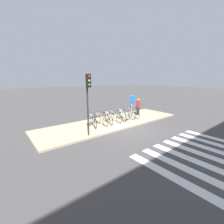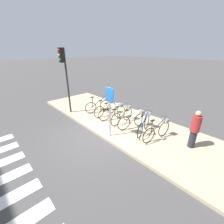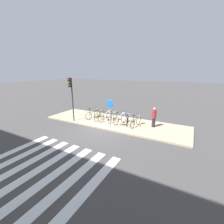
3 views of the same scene
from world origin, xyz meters
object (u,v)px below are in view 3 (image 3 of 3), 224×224
(parked_bicycle_3, at_px, (113,117))
(parked_bicycle_4, at_px, (121,118))
(pedestrian, at_px, (154,117))
(sign_post, at_px, (110,109))
(parked_bicycle_5, at_px, (128,119))
(parked_bicycle_1, at_px, (100,115))
(parked_bicycle_6, at_px, (136,121))
(traffic_light, at_px, (71,91))
(parked_bicycle_0, at_px, (94,114))
(parked_bicycle_2, at_px, (106,116))

(parked_bicycle_3, height_order, parked_bicycle_4, same)
(parked_bicycle_3, bearing_deg, pedestrian, 7.29)
(pedestrian, xyz_separation_m, sign_post, (-2.81, -1.85, 0.70))
(parked_bicycle_3, distance_m, parked_bicycle_5, 1.36)
(parked_bicycle_1, bearing_deg, pedestrian, 5.33)
(parked_bicycle_6, bearing_deg, traffic_light, -164.89)
(parked_bicycle_4, xyz_separation_m, traffic_light, (-3.92, -1.44, 2.20))
(parked_bicycle_6, relative_size, sign_post, 0.74)
(pedestrian, bearing_deg, traffic_light, -163.72)
(traffic_light, bearing_deg, parked_bicycle_6, 15.11)
(parked_bicycle_4, xyz_separation_m, pedestrian, (2.59, 0.46, 0.36))
(parked_bicycle_6, bearing_deg, parked_bicycle_5, 176.72)
(parked_bicycle_5, xyz_separation_m, traffic_light, (-4.52, -1.47, 2.20))
(sign_post, bearing_deg, parked_bicycle_6, 41.13)
(parked_bicycle_1, relative_size, parked_bicycle_6, 1.01)
(parked_bicycle_0, distance_m, parked_bicycle_3, 2.00)
(parked_bicycle_2, xyz_separation_m, traffic_light, (-2.52, -1.40, 2.20))
(parked_bicycle_3, bearing_deg, parked_bicycle_1, -179.69)
(parked_bicycle_3, xyz_separation_m, parked_bicycle_4, (0.75, -0.03, 0.00))
(parked_bicycle_5, bearing_deg, parked_bicycle_6, -3.28)
(parked_bicycle_5, distance_m, pedestrian, 2.06)
(parked_bicycle_1, relative_size, pedestrian, 1.07)
(parked_bicycle_0, relative_size, parked_bicycle_6, 0.97)
(parked_bicycle_6, distance_m, pedestrian, 1.38)
(parked_bicycle_3, relative_size, parked_bicycle_5, 1.04)
(parked_bicycle_2, relative_size, pedestrian, 1.03)
(parked_bicycle_4, bearing_deg, parked_bicycle_5, 2.33)
(parked_bicycle_1, height_order, traffic_light, traffic_light)
(parked_bicycle_5, relative_size, sign_post, 0.71)
(parked_bicycle_2, bearing_deg, parked_bicycle_4, 1.56)
(parked_bicycle_4, distance_m, pedestrian, 2.66)
(parked_bicycle_5, relative_size, parked_bicycle_6, 0.96)
(parked_bicycle_0, xyz_separation_m, pedestrian, (5.34, 0.43, 0.36))
(pedestrian, xyz_separation_m, traffic_light, (-6.51, -1.90, 1.84))
(parked_bicycle_1, relative_size, parked_bicycle_5, 1.04)
(parked_bicycle_4, relative_size, traffic_light, 0.43)
(parked_bicycle_2, distance_m, parked_bicycle_3, 0.65)
(parked_bicycle_2, xyz_separation_m, parked_bicycle_4, (1.40, 0.04, 0.00))
(parked_bicycle_5, bearing_deg, parked_bicycle_4, -177.67)
(parked_bicycle_4, relative_size, parked_bicycle_6, 0.97)
(parked_bicycle_6, height_order, sign_post, sign_post)
(parked_bicycle_2, bearing_deg, parked_bicycle_5, 1.79)
(parked_bicycle_6, distance_m, sign_post, 2.35)
(parked_bicycle_5, distance_m, sign_post, 1.96)
(parked_bicycle_0, height_order, pedestrian, pedestrian)
(parked_bicycle_0, relative_size, parked_bicycle_1, 0.96)
(traffic_light, height_order, sign_post, traffic_light)
(parked_bicycle_2, relative_size, parked_bicycle_6, 0.97)
(parked_bicycle_3, relative_size, sign_post, 0.75)
(parked_bicycle_5, height_order, traffic_light, traffic_light)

